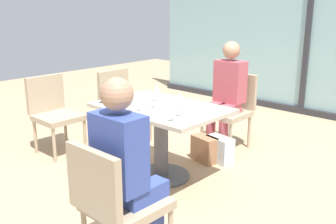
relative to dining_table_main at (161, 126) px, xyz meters
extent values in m
plane|color=tan|center=(0.00, 0.00, -0.53)|extent=(12.00, 12.00, 0.00)
cube|color=#8DB7BC|center=(0.00, 3.20, 0.82)|extent=(5.63, 0.03, 2.70)
cube|color=#2D2D33|center=(0.00, 3.17, 0.82)|extent=(0.08, 0.06, 2.70)
cube|color=#2D2D33|center=(0.00, 3.17, -0.48)|extent=(5.63, 0.10, 0.10)
cube|color=#BCB29E|center=(0.00, 0.00, 0.18)|extent=(1.23, 0.82, 0.04)
cylinder|color=#4C4C51|center=(0.00, 0.00, -0.19)|extent=(0.14, 0.14, 0.69)
cylinder|color=#4C4C51|center=(0.00, 0.00, -0.52)|extent=(0.56, 0.56, 0.02)
cube|color=tan|center=(0.00, 1.10, -0.11)|extent=(0.46, 0.46, 0.06)
cube|color=tan|center=(0.00, 1.35, 0.13)|extent=(0.46, 0.05, 0.42)
cylinder|color=tan|center=(-0.20, 0.90, -0.34)|extent=(0.04, 0.04, 0.39)
cylinder|color=tan|center=(0.20, 0.90, -0.34)|extent=(0.04, 0.04, 0.39)
cylinder|color=tan|center=(-0.20, 1.30, -0.34)|extent=(0.04, 0.04, 0.39)
cylinder|color=tan|center=(0.20, 1.30, -0.34)|extent=(0.04, 0.04, 0.39)
cube|color=tan|center=(0.75, -1.10, -0.11)|extent=(0.46, 0.46, 0.06)
cube|color=tan|center=(0.75, -1.35, 0.13)|extent=(0.46, 0.05, 0.42)
cylinder|color=tan|center=(0.55, -0.90, -0.34)|extent=(0.04, 0.04, 0.39)
cube|color=tan|center=(-1.30, -0.32, -0.11)|extent=(0.46, 0.46, 0.06)
cube|color=tan|center=(-1.55, -0.32, 0.13)|extent=(0.05, 0.46, 0.42)
cylinder|color=tan|center=(-1.10, -0.52, -0.34)|extent=(0.04, 0.04, 0.39)
cylinder|color=tan|center=(-1.10, -0.12, -0.34)|extent=(0.04, 0.04, 0.39)
cylinder|color=tan|center=(-1.50, -0.52, -0.34)|extent=(0.04, 0.04, 0.39)
cylinder|color=tan|center=(-1.50, -0.12, -0.34)|extent=(0.04, 0.04, 0.39)
cube|color=tan|center=(-1.03, 0.47, -0.11)|extent=(0.46, 0.46, 0.06)
cube|color=tan|center=(-1.28, 0.47, 0.13)|extent=(0.05, 0.46, 0.42)
cylinder|color=tan|center=(-0.83, 0.27, -0.34)|extent=(0.04, 0.04, 0.39)
cylinder|color=tan|center=(-0.83, 0.67, -0.34)|extent=(0.04, 0.04, 0.39)
cylinder|color=tan|center=(-1.23, 0.27, -0.34)|extent=(0.04, 0.04, 0.39)
cylinder|color=tan|center=(-1.23, 0.67, -0.34)|extent=(0.04, 0.04, 0.39)
cylinder|color=#B24C56|center=(-0.09, 0.93, -0.31)|extent=(0.11, 0.11, 0.45)
cube|color=#B24C56|center=(-0.09, 1.02, -0.03)|extent=(0.13, 0.32, 0.11)
cylinder|color=#B24C56|center=(0.09, 0.93, -0.31)|extent=(0.11, 0.11, 0.45)
cube|color=#B24C56|center=(0.09, 1.02, -0.03)|extent=(0.13, 0.32, 0.11)
cube|color=#B24C56|center=(0.00, 1.15, 0.27)|extent=(0.34, 0.20, 0.48)
sphere|color=tan|center=(0.00, 1.15, 0.63)|extent=(0.20, 0.20, 0.20)
cube|color=#384C9E|center=(0.84, -1.02, -0.03)|extent=(0.13, 0.32, 0.11)
cylinder|color=#384C9E|center=(0.66, -0.93, -0.31)|extent=(0.11, 0.11, 0.45)
cube|color=#384C9E|center=(0.66, -1.02, -0.03)|extent=(0.13, 0.32, 0.11)
cube|color=#384C9E|center=(0.75, -1.15, 0.27)|extent=(0.34, 0.20, 0.48)
sphere|color=tan|center=(0.75, -1.15, 0.63)|extent=(0.20, 0.20, 0.20)
cylinder|color=silver|center=(0.00, -0.26, 0.20)|extent=(0.06, 0.06, 0.00)
cylinder|color=silver|center=(0.00, -0.26, 0.24)|extent=(0.01, 0.01, 0.08)
cone|color=silver|center=(0.00, -0.26, 0.33)|extent=(0.07, 0.07, 0.09)
cylinder|color=silver|center=(0.38, -0.14, 0.20)|extent=(0.06, 0.06, 0.00)
cylinder|color=silver|center=(0.38, -0.14, 0.24)|extent=(0.01, 0.01, 0.08)
cone|color=silver|center=(0.38, -0.14, 0.33)|extent=(0.07, 0.07, 0.09)
cylinder|color=silver|center=(-0.14, 0.09, 0.20)|extent=(0.06, 0.06, 0.00)
cylinder|color=silver|center=(-0.14, 0.09, 0.24)|extent=(0.01, 0.01, 0.08)
cone|color=silver|center=(-0.14, 0.09, 0.33)|extent=(0.07, 0.07, 0.09)
cylinder|color=silver|center=(-0.05, -0.34, 0.20)|extent=(0.06, 0.06, 0.00)
cylinder|color=silver|center=(-0.05, -0.34, 0.24)|extent=(0.01, 0.01, 0.08)
cone|color=silver|center=(-0.05, -0.34, 0.33)|extent=(0.07, 0.07, 0.09)
cylinder|color=silver|center=(0.43, -0.30, 0.20)|extent=(0.06, 0.06, 0.00)
cylinder|color=silver|center=(0.43, -0.30, 0.24)|extent=(0.01, 0.01, 0.08)
cone|color=silver|center=(0.43, -0.30, 0.33)|extent=(0.07, 0.07, 0.09)
cylinder|color=silver|center=(0.02, -0.09, 0.20)|extent=(0.06, 0.06, 0.00)
cylinder|color=silver|center=(0.02, -0.09, 0.24)|extent=(0.01, 0.01, 0.08)
cone|color=silver|center=(0.02, -0.09, 0.33)|extent=(0.07, 0.07, 0.09)
cylinder|color=silver|center=(0.29, -0.07, 0.20)|extent=(0.06, 0.06, 0.00)
cylinder|color=silver|center=(0.29, -0.07, 0.24)|extent=(0.01, 0.01, 0.08)
cone|color=silver|center=(0.29, -0.07, 0.33)|extent=(0.07, 0.07, 0.09)
cylinder|color=white|center=(-0.40, -0.13, 0.24)|extent=(0.08, 0.08, 0.09)
cube|color=black|center=(-0.50, -0.25, 0.20)|extent=(0.08, 0.15, 0.01)
cube|color=#A3704C|center=(0.07, 0.61, -0.39)|extent=(0.32, 0.21, 0.28)
cube|color=silver|center=(0.20, 0.71, -0.39)|extent=(0.32, 0.21, 0.28)
camera|label=1|loc=(2.49, -2.58, 1.14)|focal=41.78mm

